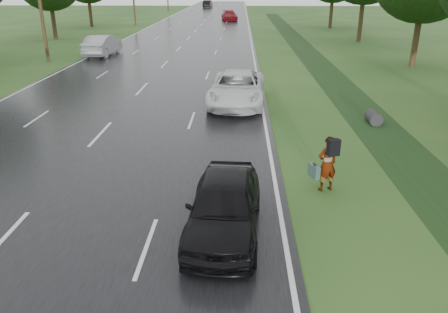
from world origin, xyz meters
TOP-DOWN VIEW (x-y plane):
  - road at (0.00, 45.00)m, footprint 14.00×180.00m
  - edge_stripe_east at (6.75, 45.00)m, footprint 0.12×180.00m
  - edge_stripe_west at (-6.75, 45.00)m, footprint 0.12×180.00m
  - center_line at (0.00, 45.00)m, footprint 0.12×180.00m
  - drainage_ditch at (11.50, 18.71)m, footprint 2.20×120.00m
  - pedestrian at (8.18, 3.24)m, footprint 0.88×0.68m
  - white_pickup at (5.50, 12.84)m, footprint 2.99×5.92m
  - dark_sedan at (5.29, 0.75)m, footprint 1.96×4.34m
  - silver_sedan at (-5.80, 28.04)m, footprint 2.08×5.18m
  - far_car_red at (3.88, 63.23)m, footprint 2.89×5.52m
  - far_car_dark at (-2.11, 99.31)m, footprint 2.07×5.22m

SIDE VIEW (x-z plane):
  - road at x=0.00m, z-range 0.00..0.04m
  - drainage_ditch at x=11.50m, z-range -0.24..0.32m
  - edge_stripe_east at x=6.75m, z-range 0.04..0.05m
  - edge_stripe_west at x=-6.75m, z-range 0.04..0.05m
  - center_line at x=0.00m, z-range 0.04..0.05m
  - dark_sedan at x=5.29m, z-range 0.04..1.49m
  - far_car_red at x=3.88m, z-range 0.04..1.57m
  - white_pickup at x=5.50m, z-range 0.04..1.64m
  - pedestrian at x=8.18m, z-range 0.03..1.72m
  - silver_sedan at x=-5.80m, z-range 0.04..1.71m
  - far_car_dark at x=-2.11m, z-range 0.04..1.73m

